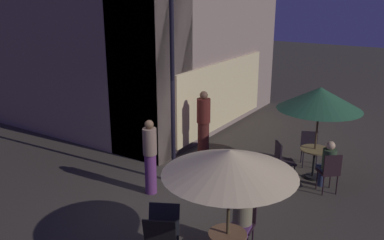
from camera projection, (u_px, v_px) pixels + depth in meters
The scene contains 14 objects.
ground_plane at pixel (168, 195), 9.32m from camera, with size 60.00×60.00×0.00m, color #3A342B.
street_lamp_near_corner at pixel (172, 30), 8.90m from camera, with size 0.40×0.40×4.78m.
menu_sandwich_board at pixel (162, 233), 7.11m from camera, with size 0.80×0.77×0.83m.
cafe_table_1 at pixel (314, 157), 10.03m from camera, with size 0.70×0.70×0.77m.
patio_umbrella_0 at pixel (230, 163), 6.11m from camera, with size 2.06×2.06×2.19m.
patio_umbrella_1 at pixel (320, 99), 9.59m from camera, with size 1.97×1.97×2.29m.
cafe_chair_0 at pixel (244, 220), 7.26m from camera, with size 0.45×0.45×0.94m.
cafe_chair_1 at pixel (309, 145), 10.82m from camera, with size 0.56×0.56×0.90m.
cafe_chair_2 at pixel (282, 158), 9.94m from camera, with size 0.61×0.61×0.96m.
cafe_chair_3 at pixel (330, 170), 9.23m from camera, with size 0.58×0.58×0.97m.
patron_seated_0 at pixel (241, 217), 7.10m from camera, with size 0.54×0.39×1.21m.
patron_seated_1 at pixel (327, 163), 9.34m from camera, with size 0.50×0.48×1.23m.
patron_standing_2 at pixel (150, 157), 9.18m from camera, with size 0.31×0.31×1.74m.
patron_standing_3 at pixel (203, 124), 11.25m from camera, with size 0.37×0.37×1.87m.
Camera 1 is at (-6.78, -4.97, 4.41)m, focal length 38.56 mm.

